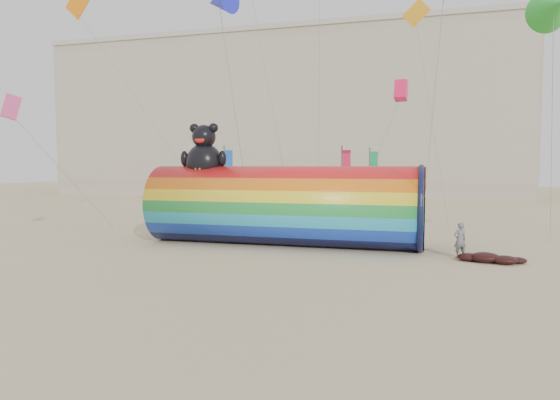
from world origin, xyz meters
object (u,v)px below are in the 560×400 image
(hotel_building, at_px, (282,117))
(fabric_bundle, at_px, (490,258))
(windsock_assembly, at_px, (283,204))
(kite_handler, at_px, (460,240))

(hotel_building, height_order, fabric_bundle, hotel_building)
(windsock_assembly, xyz_separation_m, fabric_bundle, (9.21, -2.01, -1.85))
(windsock_assembly, distance_m, fabric_bundle, 9.61)
(hotel_building, relative_size, kite_handler, 40.30)
(kite_handler, bearing_deg, hotel_building, -91.15)
(windsock_assembly, height_order, fabric_bundle, windsock_assembly)
(windsock_assembly, xyz_separation_m, kite_handler, (8.09, -1.29, -1.27))
(fabric_bundle, bearing_deg, windsock_assembly, 167.66)
(kite_handler, bearing_deg, windsock_assembly, -35.10)
(hotel_building, distance_m, kite_handler, 48.28)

